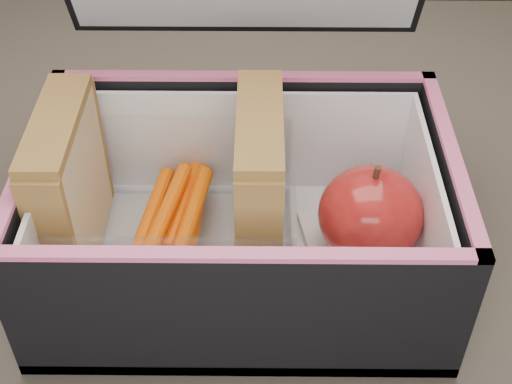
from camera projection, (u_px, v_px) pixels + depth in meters
kitchen_table at (235, 327)px, 0.59m from camera, size 1.20×0.80×0.75m
lunch_bag at (241, 203)px, 0.48m from camera, size 0.27×0.26×0.27m
plastic_tub at (167, 212)px, 0.49m from camera, size 0.17×0.12×0.07m
sandwich_left at (69, 187)px, 0.47m from camera, size 0.03×0.10×0.11m
sandwich_right at (259, 186)px, 0.47m from camera, size 0.03×0.10×0.12m
carrot_sticks at (175, 220)px, 0.51m from camera, size 0.05×0.15×0.03m
paper_napkin at (356, 244)px, 0.51m from camera, size 0.08×0.09×0.01m
red_apple at (371, 214)px, 0.48m from camera, size 0.09×0.09×0.08m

